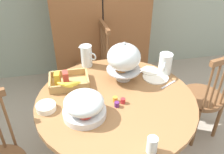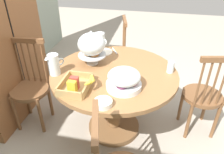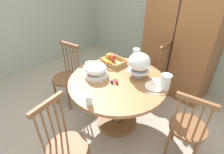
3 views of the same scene
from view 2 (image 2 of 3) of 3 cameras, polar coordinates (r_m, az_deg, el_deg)
ground_plane at (r=2.51m, az=4.00°, el=-13.64°), size 10.00×10.00×0.00m
dining_table at (r=2.18m, az=0.55°, el=-3.35°), size 1.21×1.21×0.74m
windsor_chair_by_cabinet at (r=2.39m, az=22.87°, el=-4.85°), size 0.41×0.41×0.97m
windsor_chair_facing_door at (r=3.00m, az=0.49°, el=5.45°), size 0.42×0.41×0.97m
windsor_chair_far_side at (r=2.49m, az=-20.67°, el=-2.89°), size 0.40×0.40×0.97m
pastry_stand_with_dome at (r=2.13m, az=-5.40°, el=8.30°), size 0.28×0.28×0.34m
fruit_platter_covered at (r=1.79m, az=3.16°, el=-0.60°), size 0.30×0.30×0.18m
orange_juice_pitcher at (r=2.51m, az=-3.20°, el=9.30°), size 0.12×0.18×0.19m
milk_pitcher at (r=2.05m, az=-15.00°, el=2.98°), size 0.15×0.14×0.20m
cereal_basket at (r=1.82m, az=-9.19°, el=-2.03°), size 0.32×0.30×0.12m
china_plate_large at (r=2.44m, az=-2.50°, el=6.62°), size 0.22×0.22×0.01m
china_plate_small at (r=2.44m, az=-4.64°, el=6.83°), size 0.15×0.15×0.01m
cereal_bowl at (r=1.63m, az=-2.34°, el=-6.87°), size 0.14×0.14×0.04m
drinking_glass at (r=2.10m, az=15.19°, el=2.55°), size 0.06×0.06×0.11m
jam_jar_strawberry at (r=2.08m, az=2.35°, el=2.29°), size 0.04×0.04×0.04m
jam_jar_apricot at (r=2.04m, az=1.26°, el=1.67°), size 0.04×0.04×0.04m
jam_jar_grape at (r=2.03m, az=2.94°, el=1.49°), size 0.04×0.04×0.04m
table_knife at (r=2.42m, az=-5.74°, el=6.13°), size 0.16×0.09×0.01m
dinner_fork at (r=2.41m, az=-6.44°, el=6.04°), size 0.16×0.09×0.01m
soup_spoon at (r=2.48m, az=0.66°, el=6.96°), size 0.16×0.09×0.01m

